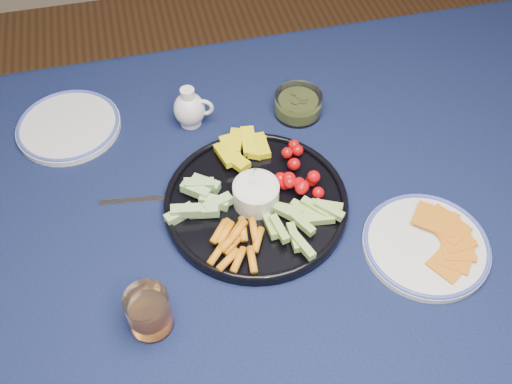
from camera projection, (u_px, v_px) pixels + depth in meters
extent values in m
plane|color=brown|center=(272.00, 358.00, 1.69)|extent=(4.00, 4.00, 0.00)
cylinder|color=#492718|center=(464.00, 135.00, 1.78)|extent=(0.07, 0.07, 0.70)
cube|color=#492718|center=(280.00, 214.00, 1.13)|extent=(1.60, 1.00, 0.04)
cube|color=black|center=(281.00, 207.00, 1.11)|extent=(1.66, 1.06, 0.01)
cube|color=black|center=(228.00, 88.00, 1.55)|extent=(1.66, 0.01, 0.30)
cylinder|color=black|center=(256.00, 204.00, 1.10)|extent=(0.35, 0.35, 0.02)
torus|color=black|center=(256.00, 200.00, 1.09)|extent=(0.35, 0.35, 0.01)
cylinder|color=white|center=(256.00, 194.00, 1.08)|extent=(0.09, 0.09, 0.05)
cylinder|color=white|center=(256.00, 188.00, 1.06)|extent=(0.08, 0.08, 0.01)
cylinder|color=white|center=(191.00, 121.00, 1.25)|extent=(0.05, 0.05, 0.01)
ellipsoid|color=white|center=(189.00, 109.00, 1.22)|extent=(0.07, 0.07, 0.08)
cylinder|color=white|center=(188.00, 95.00, 1.19)|extent=(0.03, 0.03, 0.03)
torus|color=white|center=(204.00, 107.00, 1.21)|extent=(0.04, 0.02, 0.04)
torus|color=#414FB6|center=(188.00, 100.00, 1.20)|extent=(0.04, 0.04, 0.00)
cylinder|color=white|center=(298.00, 104.00, 1.25)|extent=(0.10, 0.10, 0.05)
cylinder|color=#57661D|center=(298.00, 107.00, 1.26)|extent=(0.09, 0.09, 0.03)
cylinder|color=white|center=(426.00, 246.00, 1.04)|extent=(0.23, 0.23, 0.01)
torus|color=#414FB6|center=(427.00, 243.00, 1.04)|extent=(0.23, 0.23, 0.01)
cylinder|color=white|center=(149.00, 312.00, 0.92)|extent=(0.07, 0.07, 0.09)
cylinder|color=orange|center=(151.00, 317.00, 0.94)|extent=(0.06, 0.06, 0.05)
cube|color=silver|center=(141.00, 200.00, 1.11)|extent=(0.16, 0.03, 0.00)
cube|color=silver|center=(187.00, 196.00, 1.12)|extent=(0.04, 0.03, 0.00)
cube|color=silver|center=(415.00, 223.00, 1.08)|extent=(0.13, 0.05, 0.00)
cube|color=silver|center=(455.00, 226.00, 1.08)|extent=(0.04, 0.03, 0.00)
cylinder|color=white|center=(69.00, 127.00, 1.23)|extent=(0.22, 0.22, 0.01)
torus|color=#414FB6|center=(68.00, 124.00, 1.23)|extent=(0.22, 0.22, 0.01)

